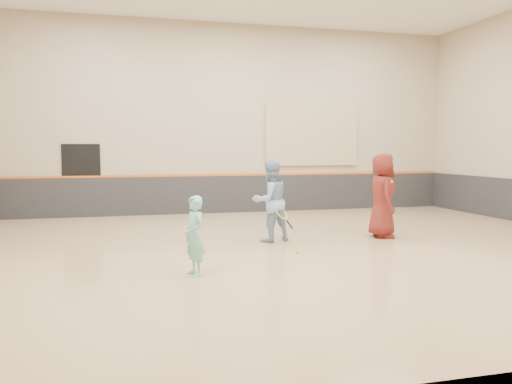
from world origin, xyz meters
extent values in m
cube|color=tan|center=(0.00, 0.00, -0.10)|extent=(15.00, 12.00, 0.20)
cube|color=tan|center=(0.00, 6.01, 3.00)|extent=(15.00, 0.02, 6.00)
cube|color=tan|center=(0.00, -6.01, 3.00)|extent=(15.00, 0.02, 6.00)
cube|color=#232326|center=(0.00, 5.97, 0.60)|extent=(14.90, 0.04, 1.20)
cube|color=#D85914|center=(0.00, 5.96, 1.22)|extent=(14.90, 0.03, 0.06)
cube|color=tan|center=(2.80, 5.95, 2.50)|extent=(3.20, 0.08, 2.00)
cube|color=black|center=(-4.50, 5.98, 1.10)|extent=(1.10, 0.05, 2.20)
imported|color=#7CD7C5|center=(-2.09, -1.75, 0.65)|extent=(0.44, 0.55, 1.31)
imported|color=#87A9D2|center=(-0.08, 0.84, 0.90)|extent=(1.03, 0.90, 1.81)
imported|color=maroon|center=(2.59, 0.72, 0.98)|extent=(0.81, 1.07, 1.95)
sphere|color=gold|center=(0.09, -0.55, 0.03)|extent=(0.07, 0.07, 0.07)
sphere|color=#D5EE37|center=(2.68, 0.48, 1.31)|extent=(0.07, 0.07, 0.07)
sphere|color=#D0DD33|center=(1.13, 3.29, 0.03)|extent=(0.07, 0.07, 0.07)
camera|label=1|loc=(-3.08, -9.74, 2.07)|focal=35.00mm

